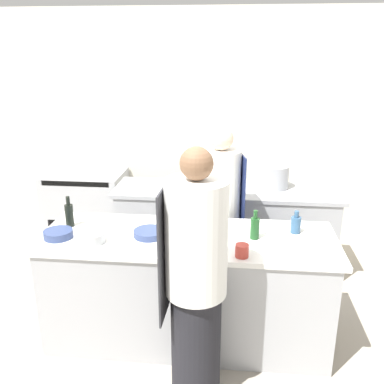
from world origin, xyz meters
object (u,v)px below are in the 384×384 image
Objects in this scene: bowl_mixing_large at (90,237)px; cup at (242,251)px; bowl_prep_small at (149,233)px; stockpot at (274,177)px; bottle_olive_oil at (296,224)px; bottle_vinegar at (255,227)px; oven_range at (87,208)px; bowl_ceramic_blue at (58,234)px; chef_at_stove at (220,216)px; bottle_wine at (69,214)px; chef_at_prep_near at (196,283)px.

cup reaches higher than bowl_mixing_large.
bowl_prep_small is 1.73m from stockpot.
bottle_olive_oil is 1.17m from bowl_prep_small.
bowl_prep_small is at bearing -176.85° from bottle_vinegar.
cup is 1.67m from stockpot.
bowl_mixing_large is at bearing -161.31° from bowl_prep_small.
oven_range is 2.87m from bottle_olive_oil.
bowl_ceramic_blue is at bearing -76.31° from oven_range.
chef_at_stove is 1.30m from bowl_mixing_large.
bottle_wine is (0.47, -1.66, 0.58)m from oven_range.
oven_range is at bearing 145.45° from bottle_olive_oil.
bottle_vinegar is (0.40, 0.66, 0.13)m from chef_at_prep_near.
chef_at_stove is at bearing 53.37° from bowl_prep_small.
bowl_mixing_large is 1.16m from cup.
bottle_vinegar is (-0.33, -0.14, 0.02)m from bottle_olive_oil.
bottle_olive_oil is at bearing -34.55° from oven_range.
bowl_ceramic_blue is (-0.71, -0.10, 0.00)m from bowl_prep_small.
bottle_vinegar is at bearing -156.42° from bottle_olive_oil.
bottle_olive_oil is 1.88m from bowl_ceramic_blue.
bottle_vinegar is at bearing 72.63° from cup.
cup is (0.72, -0.28, 0.02)m from bowl_prep_small.
bowl_ceramic_blue is (-0.27, 0.05, -0.01)m from bowl_mixing_large.
bowl_ceramic_blue is at bearing 169.87° from bowl_mixing_large.
oven_range is 2.85m from cup.
oven_range is 3.79× the size of bowl_prep_small.
bottle_wine is 1.16× the size of bowl_ceramic_blue.
bottle_wine is at bearing -74.25° from oven_range.
chef_at_prep_near reaches higher than bottle_vinegar.
bowl_mixing_large is at bearing -10.13° from bowl_ceramic_blue.
oven_range is at bearing -134.48° from chef_at_stove.
bottle_wine is at bearing -145.41° from stockpot.
bowl_mixing_large is (-1.59, -0.34, -0.03)m from bottle_olive_oil.
chef_at_prep_near is at bearing -121.33° from bottle_vinegar.
bottle_wine is 0.87× the size of stockpot.
chef_at_stove is (0.11, 1.33, -0.06)m from chef_at_prep_near.
bottle_vinegar is at bearing 5.34° from bowl_ceramic_blue.
bottle_wine is (-1.23, -0.58, 0.19)m from chef_at_stove.
chef_at_stove is 17.28× the size of cup.
bottle_vinegar is (1.99, -1.74, 0.57)m from oven_range.
chef_at_stove is at bearing 139.81° from bottle_olive_oil.
bottle_olive_oil is 0.62× the size of stockpot.
cup is (1.89, -2.06, 0.53)m from oven_range.
stockpot is at bearing 34.59° from bottle_wine.
bottle_vinegar reaches higher than bowl_prep_small.
chef_at_prep_near is at bearing -33.45° from bottle_wine.
oven_range is at bearing 123.10° from bowl_prep_small.
chef_at_prep_near is 7.98× the size of bowl_ceramic_blue.
bowl_mixing_large is (-1.26, -0.19, -0.05)m from bottle_vinegar.
bottle_olive_oil is at bearing 1.76° from bottle_wine.
bowl_ceramic_blue is (-0.01, -0.23, -0.07)m from bottle_wine.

